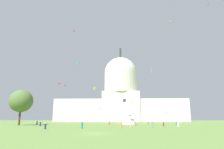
{
  "coord_description": "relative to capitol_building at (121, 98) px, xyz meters",
  "views": [
    {
      "loc": [
        4.12,
        -34.62,
        2.34
      ],
      "look_at": [
        -0.36,
        90.43,
        29.6
      ],
      "focal_mm": 32.81,
      "sensor_mm": 36.0,
      "label": 1
    }
  ],
  "objects": [
    {
      "name": "ground_plane",
      "position": [
        -5.37,
        -154.35,
        -21.57
      ],
      "size": [
        800.0,
        800.0,
        0.0
      ],
      "primitive_type": "plane",
      "color": "olive"
    },
    {
      "name": "capitol_building",
      "position": [
        0.0,
        0.0,
        0.0
      ],
      "size": [
        116.79,
        29.97,
        69.49
      ],
      "color": "silver",
      "rests_on": "ground_plane"
    },
    {
      "name": "event_tent",
      "position": [
        2.38,
        -98.91,
        -18.38
      ],
      "size": [
        5.82,
        6.44,
        6.2
      ],
      "rotation": [
        0.0,
        0.0,
        0.09
      ],
      "color": "white",
      "rests_on": "ground_plane"
    },
    {
      "name": "tree_west_far",
      "position": [
        -39.86,
        -109.7,
        -12.35
      ],
      "size": [
        11.06,
        10.35,
        13.62
      ],
      "color": "#4C3823",
      "rests_on": "ground_plane"
    },
    {
      "name": "person_white_back_left",
      "position": [
        17.03,
        -123.05,
        -20.88
      ],
      "size": [
        0.59,
        0.59,
        1.55
      ],
      "rotation": [
        0.0,
        0.0,
        2.73
      ],
      "color": "silver",
      "rests_on": "ground_plane"
    },
    {
      "name": "person_orange_near_tent",
      "position": [
        -0.87,
        -130.35,
        -20.87
      ],
      "size": [
        0.47,
        0.47,
        1.58
      ],
      "rotation": [
        0.0,
        0.0,
        4.76
      ],
      "color": "orange",
      "rests_on": "ground_plane"
    },
    {
      "name": "person_olive_lawn_far_right",
      "position": [
        11.02,
        -99.23,
        -20.88
      ],
      "size": [
        0.51,
        0.51,
        1.51
      ],
      "rotation": [
        0.0,
        0.0,
        0.78
      ],
      "color": "olive",
      "rests_on": "ground_plane"
    },
    {
      "name": "person_teal_back_center",
      "position": [
        22.72,
        -99.37,
        -20.92
      ],
      "size": [
        0.59,
        0.59,
        1.48
      ],
      "rotation": [
        0.0,
        0.0,
        0.53
      ],
      "color": "#1E757A",
      "rests_on": "ground_plane"
    },
    {
      "name": "person_grey_mid_right",
      "position": [
        7.63,
        -131.85,
        -20.77
      ],
      "size": [
        0.56,
        0.56,
        1.77
      ],
      "rotation": [
        0.0,
        0.0,
        5.18
      ],
      "color": "gray",
      "rests_on": "ground_plane"
    },
    {
      "name": "person_red_front_right",
      "position": [
        -5.39,
        -104.55,
        -20.82
      ],
      "size": [
        0.56,
        0.56,
        1.66
      ],
      "rotation": [
        0.0,
        0.0,
        2.6
      ],
      "color": "red",
      "rests_on": "ground_plane"
    },
    {
      "name": "person_navy_back_right",
      "position": [
        -27.8,
        -119.46,
        -20.89
      ],
      "size": [
        0.51,
        0.51,
        1.53
      ],
      "rotation": [
        0.0,
        0.0,
        6.2
      ],
      "color": "navy",
      "rests_on": "ground_plane"
    },
    {
      "name": "person_tan_lawn_far_left",
      "position": [
        1.78,
        -131.62,
        -20.78
      ],
      "size": [
        0.6,
        0.6,
        1.74
      ],
      "rotation": [
        0.0,
        0.0,
        3.97
      ],
      "color": "tan",
      "rests_on": "ground_plane"
    },
    {
      "name": "person_navy_edge_east",
      "position": [
        -18.68,
        -140.08,
        -20.93
      ],
      "size": [
        0.46,
        0.46,
        1.46
      ],
      "rotation": [
        0.0,
        0.0,
        0.04
      ],
      "color": "navy",
      "rests_on": "ground_plane"
    },
    {
      "name": "person_teal_deep_crowd",
      "position": [
        -10.7,
        -136.24,
        -20.79
      ],
      "size": [
        0.5,
        0.5,
        1.72
      ],
      "rotation": [
        0.0,
        0.0,
        1.91
      ],
      "color": "#1E757A",
      "rests_on": "ground_plane"
    },
    {
      "name": "person_purple_mid_left",
      "position": [
        -34.15,
        -106.37,
        -20.81
      ],
      "size": [
        0.66,
        0.66,
        1.69
      ],
      "rotation": [
        0.0,
        0.0,
        3.8
      ],
      "color": "#703D93",
      "rests_on": "ground_plane"
    },
    {
      "name": "person_maroon_front_left",
      "position": [
        12.87,
        -121.0,
        -20.87
      ],
      "size": [
        0.5,
        0.5,
        1.53
      ],
      "rotation": [
        0.0,
        0.0,
        5.12
      ],
      "color": "maroon",
      "rests_on": "ground_plane"
    },
    {
      "name": "person_grey_front_center",
      "position": [
        4.64,
        -107.6,
        -20.77
      ],
      "size": [
        0.56,
        0.56,
        1.76
      ],
      "rotation": [
        0.0,
        0.0,
        4.3
      ],
      "color": "gray",
      "rests_on": "ground_plane"
    },
    {
      "name": "kite_orange_high",
      "position": [
        28.16,
        -79.86,
        35.17
      ],
      "size": [
        0.8,
        0.84,
        4.06
      ],
      "rotation": [
        0.0,
        0.0,
        0.15
      ],
      "color": "orange"
    },
    {
      "name": "kite_cyan_high",
      "position": [
        -33.02,
        -37.68,
        23.12
      ],
      "size": [
        1.51,
        1.54,
        2.94
      ],
      "rotation": [
        0.0,
        0.0,
        5.71
      ],
      "color": "#33BCDB"
    },
    {
      "name": "kite_gold_low",
      "position": [
        8.03,
        -28.65,
        -7.01
      ],
      "size": [
        1.4,
        1.34,
        1.36
      ],
      "rotation": [
        0.0,
        0.0,
        1.33
      ],
      "color": "gold"
    },
    {
      "name": "kite_white_mid",
      "position": [
        18.4,
        -66.07,
        10.64
      ],
      "size": [
        1.68,
        1.64,
        2.25
      ],
      "rotation": [
        0.0,
        0.0,
        5.55
      ],
      "color": "white"
    },
    {
      "name": "kite_red_mid",
      "position": [
        -34.52,
        -78.0,
        -0.04
      ],
      "size": [
        1.06,
        1.01,
        1.14
      ],
      "rotation": [
        0.0,
        0.0,
        1.75
      ],
      "color": "red"
    },
    {
      "name": "kite_green_low",
      "position": [
        -45.15,
        -115.02,
        -12.44
      ],
      "size": [
        1.27,
        1.17,
        0.35
      ],
      "rotation": [
        0.0,
        0.0,
        2.63
      ],
      "color": "green"
    },
    {
      "name": "kite_lime_high",
      "position": [
        23.14,
        -35.89,
        18.17
      ],
      "size": [
        1.87,
        1.82,
        0.23
      ],
      "rotation": [
        0.0,
        0.0,
        3.89
      ],
      "color": "#8CD133"
    },
    {
      "name": "kite_yellow_low",
      "position": [
        -13.72,
        -85.82,
        -3.95
      ],
      "size": [
        1.2,
        1.22,
        1.25
      ],
      "rotation": [
        0.0,
        0.0,
        5.74
      ],
      "color": "yellow"
    },
    {
      "name": "kite_black_low",
      "position": [
        0.8,
        -106.72,
        -12.03
      ],
      "size": [
        1.17,
        1.12,
        3.55
      ],
      "rotation": [
        0.0,
        0.0,
        1.45
      ],
      "color": "black"
    },
    {
      "name": "kite_pink_high",
      "position": [
        29.89,
        -123.99,
        19.0
      ],
      "size": [
        0.56,
        1.74,
        0.19
      ],
      "rotation": [
        0.0,
        0.0,
        1.58
      ],
      "color": "pink"
    },
    {
      "name": "kite_violet_low",
      "position": [
        -4.52,
        -21.44,
        -12.89
      ],
      "size": [
        1.81,
        0.89,
        0.22
      ],
      "rotation": [
        0.0,
        0.0,
        0.18
      ],
      "color": "purple"
    },
    {
      "name": "kite_magenta_high",
      "position": [
        -31.0,
        -63.75,
        37.83
      ],
      "size": [
        1.18,
        1.17,
        3.49
      ],
      "rotation": [
        0.0,
        0.0,
        2.17
      ],
      "color": "#D1339E"
    },
    {
      "name": "kite_blue_mid",
      "position": [
        -36.56,
        -58.21,
        1.75
      ],
      "size": [
        0.74,
        0.53,
        3.1
      ],
      "rotation": [
        0.0,
        0.0,
        5.37
      ],
      "color": "blue"
    }
  ]
}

